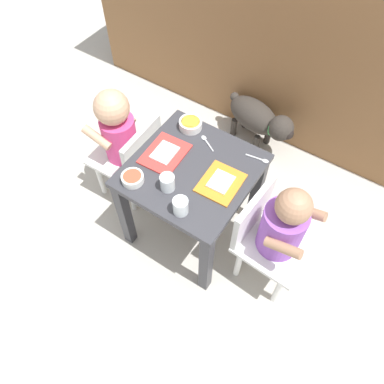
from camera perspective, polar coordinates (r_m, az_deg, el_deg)
name	(u,v)px	position (r m, az deg, el deg)	size (l,w,h in m)	color
ground_plane	(192,227)	(1.89, 0.00, -5.30)	(7.00, 7.00, 0.00)	#B2ADA3
kitchen_cabinet_back	(294,46)	(2.16, 15.30, 20.65)	(2.36, 0.36, 0.97)	brown
dining_table	(192,183)	(1.58, 0.00, 1.39)	(0.49, 0.50, 0.47)	#333338
seated_child_left	(121,135)	(1.75, -10.76, 8.47)	(0.29, 0.29, 0.64)	white
seated_child_right	(279,228)	(1.49, 13.12, -5.31)	(0.30, 0.30, 0.62)	white
dog	(260,119)	(2.14, 10.23, 10.91)	(0.44, 0.25, 0.29)	#332D28
food_tray_left	(165,153)	(1.55, -4.13, 5.88)	(0.16, 0.20, 0.02)	red
food_tray_right	(221,182)	(1.46, 4.42, 1.47)	(0.16, 0.18, 0.02)	orange
water_cup_left	(181,207)	(1.36, -1.75, -2.26)	(0.06, 0.06, 0.07)	white
water_cup_right	(167,183)	(1.43, -3.75, 1.34)	(0.06, 0.06, 0.07)	white
veggie_bowl_far	(133,178)	(1.47, -9.03, 2.10)	(0.09, 0.09, 0.03)	white
cereal_bowl_right_side	(191,124)	(1.64, -0.23, 10.29)	(0.10, 0.10, 0.04)	white
spoon_by_left_tray	(207,142)	(1.60, 2.23, 7.66)	(0.09, 0.06, 0.01)	silver
spoon_by_right_tray	(260,159)	(1.56, 10.23, 4.95)	(0.10, 0.03, 0.01)	silver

